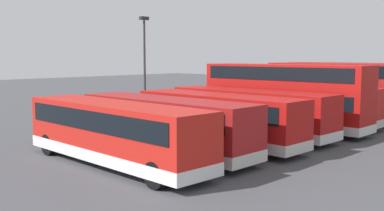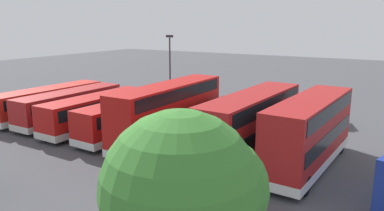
{
  "view_description": "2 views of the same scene",
  "coord_description": "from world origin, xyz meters",
  "px_view_note": "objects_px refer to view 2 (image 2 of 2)",
  "views": [
    {
      "loc": [
        25.11,
        26.59,
        5.14
      ],
      "look_at": [
        2.35,
        4.98,
        1.7
      ],
      "focal_mm": 42.51,
      "sensor_mm": 36.0,
      "label": 1
    },
    {
      "loc": [
        -17.98,
        32.66,
        9.16
      ],
      "look_at": [
        0.82,
        1.58,
        1.03
      ],
      "focal_mm": 34.76,
      "sensor_mm": 36.0,
      "label": 2
    }
  ],
  "objects_px": {
    "bus_double_decker_second": "(251,125)",
    "lamp_post_tall": "(170,68)",
    "bus_single_deck_third": "(205,127)",
    "bus_single_deck_far_end": "(49,101)",
    "bus_double_decker_fourth": "(169,111)",
    "car_hatchback_silver": "(330,115)",
    "bus_single_deck_fifth": "(135,115)",
    "bus_single_deck_sixth": "(97,111)",
    "bus_double_decker_near_end": "(310,131)",
    "bus_single_deck_seventh": "(70,105)",
    "car_small_green": "(261,105)"
  },
  "relations": [
    {
      "from": "bus_single_deck_third",
      "to": "lamp_post_tall",
      "type": "distance_m",
      "value": 12.39
    },
    {
      "from": "bus_double_decker_second",
      "to": "bus_single_deck_third",
      "type": "bearing_deg",
      "value": -5.56
    },
    {
      "from": "bus_single_deck_sixth",
      "to": "bus_single_deck_seventh",
      "type": "bearing_deg",
      "value": -5.47
    },
    {
      "from": "bus_single_deck_sixth",
      "to": "car_small_green",
      "type": "xyz_separation_m",
      "value": [
        -10.03,
        -13.51,
        -0.92
      ]
    },
    {
      "from": "bus_double_decker_fourth",
      "to": "car_hatchback_silver",
      "type": "xyz_separation_m",
      "value": [
        -9.69,
        -12.32,
        -1.75
      ]
    },
    {
      "from": "car_hatchback_silver",
      "to": "bus_single_deck_far_end",
      "type": "bearing_deg",
      "value": 26.87
    },
    {
      "from": "bus_single_deck_third",
      "to": "bus_single_deck_sixth",
      "type": "bearing_deg",
      "value": 1.65
    },
    {
      "from": "bus_single_deck_fifth",
      "to": "lamp_post_tall",
      "type": "bearing_deg",
      "value": -76.48
    },
    {
      "from": "bus_double_decker_near_end",
      "to": "bus_single_deck_third",
      "type": "xyz_separation_m",
      "value": [
        7.52,
        0.21,
        -0.83
      ]
    },
    {
      "from": "bus_double_decker_fourth",
      "to": "bus_single_deck_fifth",
      "type": "xyz_separation_m",
      "value": [
        3.6,
        -0.22,
        -0.83
      ]
    },
    {
      "from": "bus_double_decker_near_end",
      "to": "bus_single_deck_third",
      "type": "relative_size",
      "value": 1.01
    },
    {
      "from": "bus_single_deck_third",
      "to": "bus_double_decker_fourth",
      "type": "bearing_deg",
      "value": -0.67
    },
    {
      "from": "bus_single_deck_far_end",
      "to": "car_small_green",
      "type": "bearing_deg",
      "value": -142.42
    },
    {
      "from": "lamp_post_tall",
      "to": "bus_single_deck_seventh",
      "type": "bearing_deg",
      "value": 55.33
    },
    {
      "from": "bus_double_decker_second",
      "to": "car_hatchback_silver",
      "type": "height_order",
      "value": "bus_double_decker_second"
    },
    {
      "from": "bus_single_deck_third",
      "to": "bus_single_deck_fifth",
      "type": "relative_size",
      "value": 0.94
    },
    {
      "from": "bus_single_deck_third",
      "to": "car_small_green",
      "type": "xyz_separation_m",
      "value": [
        0.63,
        -13.2,
        -0.92
      ]
    },
    {
      "from": "bus_single_deck_sixth",
      "to": "bus_single_deck_third",
      "type": "bearing_deg",
      "value": -178.35
    },
    {
      "from": "bus_single_deck_far_end",
      "to": "car_hatchback_silver",
      "type": "bearing_deg",
      "value": -153.13
    },
    {
      "from": "bus_single_deck_fifth",
      "to": "bus_single_deck_seventh",
      "type": "relative_size",
      "value": 1.06
    },
    {
      "from": "bus_double_decker_near_end",
      "to": "bus_single_deck_far_end",
      "type": "xyz_separation_m",
      "value": [
        25.1,
        0.06,
        -0.83
      ]
    },
    {
      "from": "bus_double_decker_second",
      "to": "bus_single_deck_seventh",
      "type": "bearing_deg",
      "value": -1.33
    },
    {
      "from": "bus_single_deck_third",
      "to": "lamp_post_tall",
      "type": "xyz_separation_m",
      "value": [
        8.72,
        -8.27,
        3.02
      ]
    },
    {
      "from": "bus_single_deck_seventh",
      "to": "car_small_green",
      "type": "height_order",
      "value": "bus_single_deck_seventh"
    },
    {
      "from": "bus_single_deck_sixth",
      "to": "lamp_post_tall",
      "type": "distance_m",
      "value": 9.29
    },
    {
      "from": "car_hatchback_silver",
      "to": "bus_single_deck_sixth",
      "type": "bearing_deg",
      "value": 36.43
    },
    {
      "from": "bus_double_decker_near_end",
      "to": "car_hatchback_silver",
      "type": "relative_size",
      "value": 2.26
    },
    {
      "from": "bus_double_decker_second",
      "to": "bus_single_deck_far_end",
      "type": "xyz_separation_m",
      "value": [
        21.38,
        -0.52,
        -0.83
      ]
    },
    {
      "from": "bus_single_deck_far_end",
      "to": "bus_single_deck_seventh",
      "type": "bearing_deg",
      "value": 178.17
    },
    {
      "from": "bus_single_deck_third",
      "to": "bus_single_deck_far_end",
      "type": "xyz_separation_m",
      "value": [
        17.58,
        -0.15,
        0.0
      ]
    },
    {
      "from": "bus_double_decker_second",
      "to": "lamp_post_tall",
      "type": "xyz_separation_m",
      "value": [
        12.52,
        -8.64,
        2.2
      ]
    },
    {
      "from": "bus_single_deck_sixth",
      "to": "car_small_green",
      "type": "height_order",
      "value": "bus_single_deck_sixth"
    },
    {
      "from": "bus_single_deck_third",
      "to": "bus_single_deck_far_end",
      "type": "relative_size",
      "value": 0.95
    },
    {
      "from": "bus_double_decker_near_end",
      "to": "bus_double_decker_fourth",
      "type": "distance_m",
      "value": 10.72
    },
    {
      "from": "bus_double_decker_second",
      "to": "bus_single_deck_sixth",
      "type": "bearing_deg",
      "value": -0.25
    },
    {
      "from": "bus_double_decker_near_end",
      "to": "car_small_green",
      "type": "distance_m",
      "value": 15.43
    },
    {
      "from": "bus_double_decker_near_end",
      "to": "bus_single_deck_fifth",
      "type": "distance_m",
      "value": 14.34
    },
    {
      "from": "lamp_post_tall",
      "to": "bus_double_decker_near_end",
      "type": "bearing_deg",
      "value": 153.63
    },
    {
      "from": "bus_single_deck_seventh",
      "to": "lamp_post_tall",
      "type": "height_order",
      "value": "lamp_post_tall"
    },
    {
      "from": "bus_single_deck_third",
      "to": "bus_single_deck_far_end",
      "type": "distance_m",
      "value": 17.58
    },
    {
      "from": "bus_double_decker_fourth",
      "to": "lamp_post_tall",
      "type": "height_order",
      "value": "lamp_post_tall"
    },
    {
      "from": "bus_single_deck_fifth",
      "to": "bus_single_deck_far_end",
      "type": "bearing_deg",
      "value": 0.54
    },
    {
      "from": "bus_single_deck_fifth",
      "to": "lamp_post_tall",
      "type": "xyz_separation_m",
      "value": [
        1.93,
        -8.01,
        3.02
      ]
    },
    {
      "from": "bus_double_decker_second",
      "to": "bus_single_deck_far_end",
      "type": "bearing_deg",
      "value": -1.4
    },
    {
      "from": "bus_single_deck_far_end",
      "to": "car_hatchback_silver",
      "type": "distance_m",
      "value": 27.01
    },
    {
      "from": "car_small_green",
      "to": "bus_double_decker_near_end",
      "type": "bearing_deg",
      "value": 122.11
    },
    {
      "from": "bus_single_deck_sixth",
      "to": "car_small_green",
      "type": "distance_m",
      "value": 16.85
    },
    {
      "from": "bus_double_decker_near_end",
      "to": "bus_single_deck_far_end",
      "type": "relative_size",
      "value": 0.96
    },
    {
      "from": "bus_single_deck_fifth",
      "to": "car_small_green",
      "type": "bearing_deg",
      "value": -115.48
    },
    {
      "from": "lamp_post_tall",
      "to": "bus_single_deck_fifth",
      "type": "bearing_deg",
      "value": 103.52
    }
  ]
}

